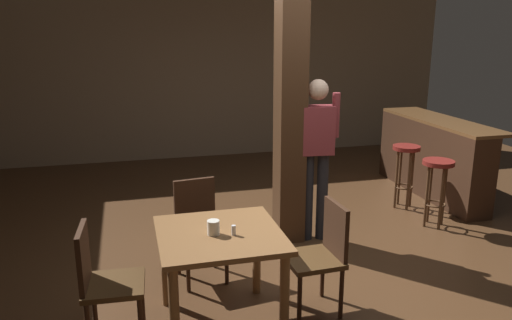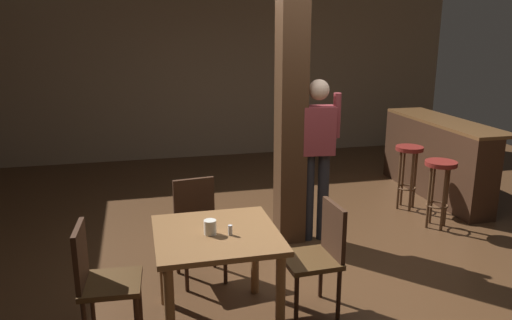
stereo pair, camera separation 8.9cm
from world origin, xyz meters
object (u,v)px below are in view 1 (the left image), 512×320
object	(u,v)px
napkin_cup	(213,228)
bar_counter	(432,157)
chair_west	(103,279)
bar_stool_near	(437,177)
chair_east	(322,252)
chair_north	(199,224)
dining_table	(220,249)
salt_shaker	(234,230)
standing_person	(316,149)
bar_stool_mid	(405,162)

from	to	relation	value
napkin_cup	bar_counter	distance (m)	4.15
chair_west	bar_stool_near	xyz separation A→B (m)	(3.59, 1.34, 0.08)
chair_east	bar_stool_near	size ratio (longest dim) A/B	1.14
napkin_cup	bar_counter	bearing A→B (deg)	34.75
chair_north	napkin_cup	bearing A→B (deg)	-90.46
chair_east	bar_counter	bearing A→B (deg)	42.61
dining_table	bar_counter	size ratio (longest dim) A/B	0.43
chair_north	salt_shaker	distance (m)	0.94
chair_north	napkin_cup	distance (m)	0.89
chair_west	standing_person	size ratio (longest dim) A/B	0.52
bar_counter	chair_north	bearing A→B (deg)	-155.85
chair_west	napkin_cup	bearing A→B (deg)	-0.48
standing_person	bar_stool_near	distance (m)	1.53
bar_counter	bar_stool_near	distance (m)	1.18
dining_table	chair_west	size ratio (longest dim) A/B	1.02
chair_north	bar_counter	bearing A→B (deg)	24.15
salt_shaker	dining_table	bearing A→B (deg)	139.83
dining_table	chair_north	distance (m)	0.82
chair_west	chair_east	bearing A→B (deg)	0.67
dining_table	bar_stool_mid	world-z (taller)	bar_stool_mid
chair_north	bar_stool_mid	bearing A→B (deg)	22.57
salt_shaker	standing_person	xyz separation A→B (m)	(1.19, 1.41, 0.20)
napkin_cup	bar_counter	size ratio (longest dim) A/B	0.05
napkin_cup	dining_table	bearing A→B (deg)	28.01
chair_west	bar_counter	world-z (taller)	bar_counter
salt_shaker	standing_person	distance (m)	1.85
standing_person	bar_stool_mid	size ratio (longest dim) A/B	2.14
chair_east	dining_table	bearing A→B (deg)	179.99
chair_east	salt_shaker	distance (m)	0.78
bar_stool_near	salt_shaker	bearing A→B (deg)	-152.22
chair_east	salt_shaker	xyz separation A→B (m)	(-0.72, -0.08, 0.29)
napkin_cup	bar_stool_mid	size ratio (longest dim) A/B	0.13
chair_east	bar_stool_near	world-z (taller)	chair_east
bar_counter	bar_stool_near	size ratio (longest dim) A/B	2.70
napkin_cup	standing_person	xyz separation A→B (m)	(1.33, 1.36, 0.19)
bar_counter	napkin_cup	bearing A→B (deg)	-145.25
dining_table	chair_west	world-z (taller)	chair_west
napkin_cup	bar_counter	xyz separation A→B (m)	(3.40, 2.36, -0.29)
salt_shaker	bar_counter	world-z (taller)	bar_counter
chair_west	bar_stool_near	distance (m)	3.83
napkin_cup	chair_north	bearing A→B (deg)	89.54
chair_west	bar_stool_mid	xyz separation A→B (m)	(3.57, 1.98, 0.09)
standing_person	bar_counter	world-z (taller)	standing_person
chair_east	standing_person	distance (m)	1.50
bar_stool_mid	standing_person	bearing A→B (deg)	-156.58
standing_person	bar_counter	bearing A→B (deg)	25.71
bar_stool_near	napkin_cup	bearing A→B (deg)	-154.24
chair_north	bar_stool_mid	world-z (taller)	chair_north
chair_east	napkin_cup	world-z (taller)	chair_east
chair_west	salt_shaker	xyz separation A→B (m)	(0.94, -0.06, 0.29)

